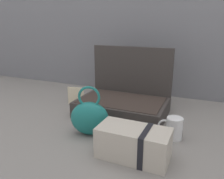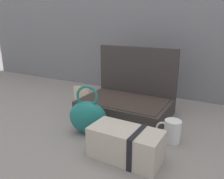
% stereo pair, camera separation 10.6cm
% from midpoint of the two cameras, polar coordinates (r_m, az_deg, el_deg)
% --- Properties ---
extents(ground_plane, '(6.00, 6.00, 0.00)m').
position_cam_midpoint_polar(ground_plane, '(1.14, -2.32, -8.59)').
color(ground_plane, slate).
extents(open_suitcase, '(0.47, 0.32, 0.35)m').
position_cam_midpoint_polar(open_suitcase, '(1.24, 0.75, -2.58)').
color(open_suitcase, '#332D2B').
rests_on(open_suitcase, ground_plane).
extents(teal_pouch_handbag, '(0.19, 0.14, 0.23)m').
position_cam_midpoint_polar(teal_pouch_handbag, '(1.02, -8.68, -7.10)').
color(teal_pouch_handbag, '#196B66').
rests_on(teal_pouch_handbag, ground_plane).
extents(cream_toiletry_bag, '(0.27, 0.14, 0.12)m').
position_cam_midpoint_polar(cream_toiletry_bag, '(0.85, 2.02, -13.52)').
color(cream_toiletry_bag, '#B2A899').
rests_on(cream_toiletry_bag, ground_plane).
extents(coffee_mug, '(0.11, 0.07, 0.10)m').
position_cam_midpoint_polar(coffee_mug, '(1.01, 12.42, -9.59)').
color(coffee_mug, silver).
rests_on(coffee_mug, ground_plane).
extents(info_card_left, '(0.10, 0.02, 0.11)m').
position_cam_midpoint_polar(info_card_left, '(1.40, -11.27, -1.67)').
color(info_card_left, beige).
rests_on(info_card_left, ground_plane).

